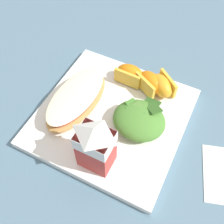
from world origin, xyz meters
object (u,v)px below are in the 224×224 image
Objects in this scene: green_salad_pile at (140,118)px; milk_carton at (95,145)px; orange_wedge_front at (162,85)px; orange_wedge_rear at (130,74)px; white_plate at (112,117)px; cheesy_pizza_bread at (77,99)px; orange_wedge_middle at (150,83)px.

green_salad_pile is 0.12m from milk_carton.
milk_carton is 1.58× the size of orange_wedge_front.
white_plate is at bearing 93.92° from orange_wedge_rear.
green_salad_pile is (-0.06, -0.01, 0.03)m from white_plate.
orange_wedge_rear is (-0.07, -0.11, 0.00)m from cheesy_pizza_bread.
milk_carton is 0.20m from orange_wedge_rear.
orange_wedge_front reaches higher than white_plate.
orange_wedge_front is at bearing -94.97° from green_salad_pile.
white_plate is at bearing 67.03° from orange_wedge_middle.
orange_wedge_front and orange_wedge_rear have the same top height.
green_salad_pile reaches higher than white_plate.
green_salad_pile is at bearing -108.98° from milk_carton.
orange_wedge_front is 0.02m from orange_wedge_middle.
green_salad_pile is at bearing 85.03° from orange_wedge_front.
green_salad_pile is 1.43× the size of orange_wedge_middle.
white_plate is 0.06m from green_salad_pile.
cheesy_pizza_bread is 0.13m from orange_wedge_rear.
orange_wedge_middle is at bearing 9.14° from orange_wedge_front.
orange_wedge_rear is at bearing -86.08° from white_plate.
orange_wedge_rear is (0.06, -0.09, -0.00)m from green_salad_pile.
cheesy_pizza_bread is at bearing 57.53° from orange_wedge_rear.
milk_carton is 0.21m from orange_wedge_front.
white_plate is at bearing 5.46° from green_salad_pile.
orange_wedge_middle is at bearing -112.97° from white_plate.
orange_wedge_front and orange_wedge_middle have the same top height.
green_salad_pile reaches higher than orange_wedge_middle.
orange_wedge_middle reaches higher than cheesy_pizza_bread.
green_salad_pile is 0.91× the size of milk_carton.
white_plate is at bearing -173.46° from cheesy_pizza_bread.
orange_wedge_front is at bearing -142.29° from cheesy_pizza_bread.
white_plate is 2.80× the size of green_salad_pile.
green_salad_pile reaches higher than orange_wedge_front.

